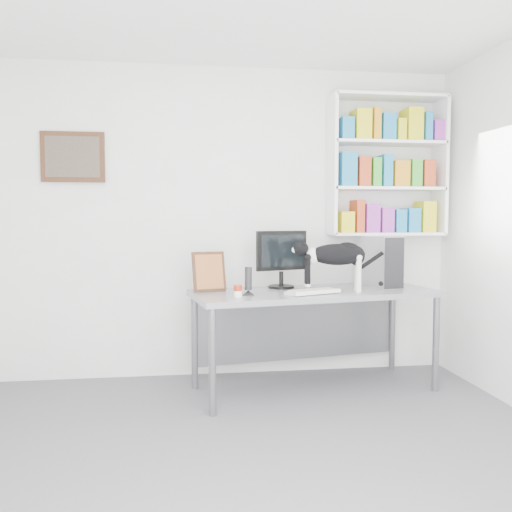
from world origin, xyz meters
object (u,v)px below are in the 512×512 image
(desk, at_px, (314,340))
(leaning_print, at_px, (209,271))
(keyboard, at_px, (313,292))
(speaker, at_px, (248,280))
(bookshelf, at_px, (387,166))
(cat, at_px, (335,267))
(monitor, at_px, (281,259))
(pc_tower, at_px, (380,261))
(soup_can, at_px, (238,291))

(desk, xyz_separation_m, leaning_print, (-0.84, 0.07, 0.57))
(keyboard, distance_m, leaning_print, 0.83)
(keyboard, relative_size, speaker, 1.88)
(bookshelf, xyz_separation_m, cat, (-0.61, -0.50, -0.84))
(keyboard, relative_size, leaning_print, 1.28)
(speaker, bearing_deg, monitor, 59.81)
(desk, relative_size, pc_tower, 4.53)
(keyboard, xyz_separation_m, leaning_print, (-0.78, 0.25, 0.15))
(pc_tower, xyz_separation_m, leaning_print, (-1.46, -0.12, -0.05))
(pc_tower, xyz_separation_m, speaker, (-1.17, -0.38, -0.10))
(bookshelf, height_order, desk, bookshelf)
(soup_can, bearing_deg, desk, 23.11)
(soup_can, bearing_deg, speaker, 45.13)
(monitor, distance_m, pc_tower, 0.85)
(bookshelf, distance_m, monitor, 1.29)
(monitor, xyz_separation_m, leaning_print, (-0.61, -0.13, -0.08))
(speaker, xyz_separation_m, leaning_print, (-0.28, 0.26, 0.05))
(bookshelf, height_order, monitor, bookshelf)
(desk, bearing_deg, speaker, -171.09)
(speaker, height_order, cat, cat)
(pc_tower, bearing_deg, monitor, 168.32)
(leaning_print, relative_size, soup_can, 3.66)
(keyboard, height_order, soup_can, soup_can)
(cat, bearing_deg, keyboard, -146.32)
(bookshelf, distance_m, keyboard, 1.43)
(monitor, bearing_deg, keyboard, -82.89)
(monitor, xyz_separation_m, speaker, (-0.32, -0.38, -0.13))
(pc_tower, height_order, leaning_print, pc_tower)
(soup_can, relative_size, cat, 0.14)
(desk, distance_m, keyboard, 0.46)
(bookshelf, height_order, leaning_print, bookshelf)
(cat, bearing_deg, leaning_print, 179.70)
(bookshelf, xyz_separation_m, leaning_print, (-1.59, -0.34, -0.88))
(pc_tower, height_order, cat, pc_tower)
(monitor, xyz_separation_m, keyboard, (0.18, -0.38, -0.23))
(keyboard, xyz_separation_m, cat, (0.20, 0.09, 0.18))
(monitor, bearing_deg, soup_can, -149.19)
(desk, distance_m, cat, 0.62)
(monitor, bearing_deg, speaker, -148.23)
(pc_tower, relative_size, speaker, 1.92)
(leaning_print, distance_m, cat, 0.99)
(desk, height_order, monitor, monitor)
(soup_can, height_order, cat, cat)
(monitor, bearing_deg, pc_tower, -18.22)
(bookshelf, height_order, pc_tower, bookshelf)
(desk, bearing_deg, bookshelf, 19.32)
(monitor, height_order, pc_tower, monitor)
(keyboard, height_order, cat, cat)
(keyboard, height_order, speaker, speaker)
(leaning_print, xyz_separation_m, soup_can, (0.19, -0.35, -0.12))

